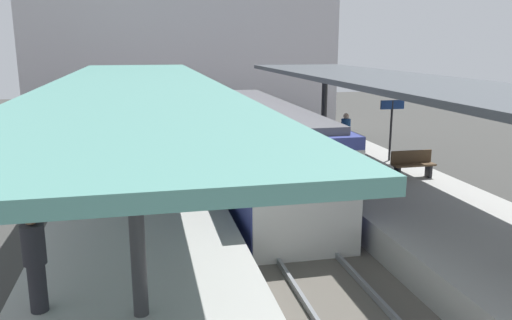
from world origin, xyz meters
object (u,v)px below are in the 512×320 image
(commuter_train, at_px, (258,152))
(platform_bench, at_px, (412,163))
(platform_sign, at_px, (392,116))
(passenger_mid_platform, at_px, (346,133))
(passenger_near_bench, at_px, (35,260))

(commuter_train, bearing_deg, platform_bench, -18.87)
(platform_sign, distance_m, passenger_mid_platform, 2.06)
(platform_sign, xyz_separation_m, passenger_mid_platform, (-1.12, 1.52, -0.81))
(commuter_train, xyz_separation_m, platform_bench, (4.69, -1.60, -0.26))
(passenger_near_bench, bearing_deg, passenger_mid_platform, 47.44)
(passenger_mid_platform, bearing_deg, commuter_train, -149.94)
(commuter_train, relative_size, platform_bench, 7.61)
(passenger_near_bench, height_order, passenger_mid_platform, passenger_near_bench)
(passenger_mid_platform, bearing_deg, platform_bench, -80.15)
(passenger_near_bench, bearing_deg, platform_bench, 32.06)
(platform_sign, xyz_separation_m, passenger_near_bench, (-10.52, -8.72, -0.75))
(platform_sign, bearing_deg, passenger_near_bench, -140.35)
(platform_bench, distance_m, passenger_near_bench, 11.91)
(commuter_train, bearing_deg, passenger_mid_platform, 30.06)
(commuter_train, distance_m, platform_bench, 4.97)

